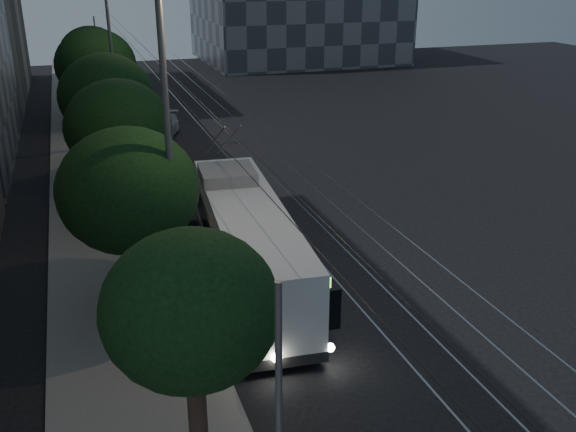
{
  "coord_description": "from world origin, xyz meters",
  "views": [
    {
      "loc": [
        -8.35,
        -19.54,
        11.25
      ],
      "look_at": [
        -1.1,
        1.83,
        2.21
      ],
      "focal_mm": 40.0,
      "sensor_mm": 36.0,
      "label": 1
    }
  ],
  "objects_px": {
    "car_white_b": "(161,127)",
    "streetlamp_near": "(182,127)",
    "trolleybus": "(247,241)",
    "car_white_d": "(129,109)",
    "car_white_c": "(135,111)",
    "pickup_silver": "(161,168)",
    "car_white_a": "(160,171)",
    "streetlamp_far": "(118,39)"
  },
  "relations": [
    {
      "from": "car_white_c",
      "to": "car_white_d",
      "type": "relative_size",
      "value": 1.02
    },
    {
      "from": "pickup_silver",
      "to": "car_white_b",
      "type": "xyz_separation_m",
      "value": [
        1.47,
        10.12,
        -0.21
      ]
    },
    {
      "from": "car_white_d",
      "to": "streetlamp_far",
      "type": "bearing_deg",
      "value": -72.26
    },
    {
      "from": "car_white_b",
      "to": "trolleybus",
      "type": "bearing_deg",
      "value": -71.32
    },
    {
      "from": "car_white_d",
      "to": "streetlamp_near",
      "type": "bearing_deg",
      "value": -67.38
    },
    {
      "from": "trolleybus",
      "to": "car_white_a",
      "type": "xyz_separation_m",
      "value": [
        -1.4,
        12.79,
        -1.05
      ]
    },
    {
      "from": "car_white_a",
      "to": "streetlamp_far",
      "type": "xyz_separation_m",
      "value": [
        -1.0,
        7.45,
        6.17
      ]
    },
    {
      "from": "trolleybus",
      "to": "car_white_b",
      "type": "xyz_separation_m",
      "value": [
        0.07,
        22.41,
        -0.97
      ]
    },
    {
      "from": "trolleybus",
      "to": "car_white_b",
      "type": "height_order",
      "value": "trolleybus"
    },
    {
      "from": "car_white_a",
      "to": "car_white_c",
      "type": "height_order",
      "value": "car_white_c"
    },
    {
      "from": "car_white_b",
      "to": "streetlamp_near",
      "type": "relative_size",
      "value": 0.44
    },
    {
      "from": "trolleybus",
      "to": "car_white_c",
      "type": "relative_size",
      "value": 2.68
    },
    {
      "from": "car_white_a",
      "to": "car_white_b",
      "type": "xyz_separation_m",
      "value": [
        1.47,
        9.62,
        0.09
      ]
    },
    {
      "from": "car_white_b",
      "to": "car_white_d",
      "type": "relative_size",
      "value": 1.1
    },
    {
      "from": "pickup_silver",
      "to": "car_white_a",
      "type": "xyz_separation_m",
      "value": [
        0.0,
        0.5,
        -0.3
      ]
    },
    {
      "from": "streetlamp_near",
      "to": "streetlamp_far",
      "type": "bearing_deg",
      "value": 89.83
    },
    {
      "from": "streetlamp_far",
      "to": "car_white_b",
      "type": "bearing_deg",
      "value": 41.25
    },
    {
      "from": "car_white_b",
      "to": "car_white_d",
      "type": "xyz_separation_m",
      "value": [
        -1.47,
        6.16,
        0.05
      ]
    },
    {
      "from": "streetlamp_far",
      "to": "car_white_d",
      "type": "bearing_deg",
      "value": 83.13
    },
    {
      "from": "pickup_silver",
      "to": "car_white_a",
      "type": "bearing_deg",
      "value": 92.25
    },
    {
      "from": "car_white_a",
      "to": "car_white_b",
      "type": "relative_size",
      "value": 0.75
    },
    {
      "from": "pickup_silver",
      "to": "streetlamp_far",
      "type": "xyz_separation_m",
      "value": [
        -1.0,
        7.95,
        5.87
      ]
    },
    {
      "from": "car_white_d",
      "to": "streetlamp_far",
      "type": "relative_size",
      "value": 0.39
    },
    {
      "from": "car_white_b",
      "to": "streetlamp_near",
      "type": "distance_m",
      "value": 25.48
    },
    {
      "from": "trolleybus",
      "to": "streetlamp_far",
      "type": "bearing_deg",
      "value": 101.75
    },
    {
      "from": "car_white_c",
      "to": "pickup_silver",
      "type": "bearing_deg",
      "value": -102.9
    },
    {
      "from": "trolleybus",
      "to": "pickup_silver",
      "type": "bearing_deg",
      "value": 101.47
    },
    {
      "from": "car_white_a",
      "to": "car_white_c",
      "type": "relative_size",
      "value": 0.8
    },
    {
      "from": "car_white_b",
      "to": "streetlamp_far",
      "type": "height_order",
      "value": "streetlamp_far"
    },
    {
      "from": "trolleybus",
      "to": "car_white_b",
      "type": "bearing_deg",
      "value": 94.79
    },
    {
      "from": "pickup_silver",
      "to": "streetlamp_near",
      "type": "bearing_deg",
      "value": -91.97
    },
    {
      "from": "car_white_c",
      "to": "car_white_d",
      "type": "distance_m",
      "value": 0.84
    },
    {
      "from": "streetlamp_near",
      "to": "car_white_a",
      "type": "bearing_deg",
      "value": 85.92
    },
    {
      "from": "car_white_a",
      "to": "streetlamp_far",
      "type": "relative_size",
      "value": 0.32
    },
    {
      "from": "pickup_silver",
      "to": "car_white_d",
      "type": "relative_size",
      "value": 1.49
    },
    {
      "from": "trolleybus",
      "to": "pickup_silver",
      "type": "xyz_separation_m",
      "value": [
        -1.4,
        12.29,
        -0.75
      ]
    },
    {
      "from": "trolleybus",
      "to": "car_white_b",
      "type": "relative_size",
      "value": 2.5
    },
    {
      "from": "car_white_d",
      "to": "streetlamp_near",
      "type": "xyz_separation_m",
      "value": [
        -1.07,
        -30.8,
        5.92
      ]
    },
    {
      "from": "car_white_b",
      "to": "streetlamp_near",
      "type": "height_order",
      "value": "streetlamp_near"
    },
    {
      "from": "trolleybus",
      "to": "streetlamp_near",
      "type": "height_order",
      "value": "streetlamp_near"
    },
    {
      "from": "car_white_c",
      "to": "streetlamp_far",
      "type": "xyz_separation_m",
      "value": [
        -1.3,
        -7.55,
        6.04
      ]
    },
    {
      "from": "trolleybus",
      "to": "streetlamp_far",
      "type": "relative_size",
      "value": 1.07
    }
  ]
}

